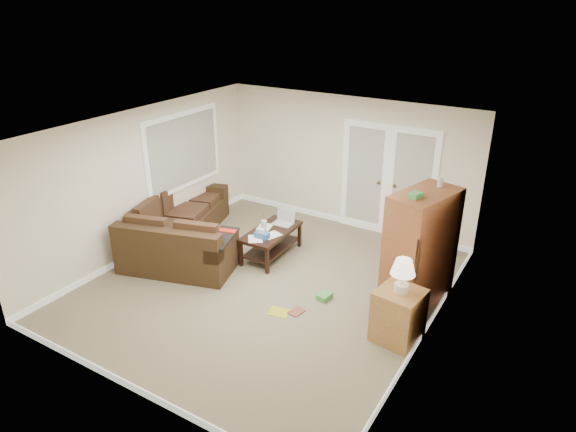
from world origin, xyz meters
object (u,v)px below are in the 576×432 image
Objects in this scene: sectional_sofa at (180,232)px; side_cabinet at (399,311)px; tv_armoire at (420,248)px; coffee_table at (272,241)px.

side_cabinet is (4.18, -0.47, 0.09)m from sectional_sofa.
tv_armoire is (4.08, 0.56, 0.53)m from sectional_sofa.
side_cabinet reaches higher than sectional_sofa.
side_cabinet reaches higher than coffee_table.
sectional_sofa is 1.58× the size of tv_armoire.
sectional_sofa is 1.64m from coffee_table.
side_cabinet is at bearing -24.22° from coffee_table.
coffee_table is 2.90m from side_cabinet.
coffee_table is at bearing 165.12° from side_cabinet.
sectional_sofa is 2.42× the size of coffee_table.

